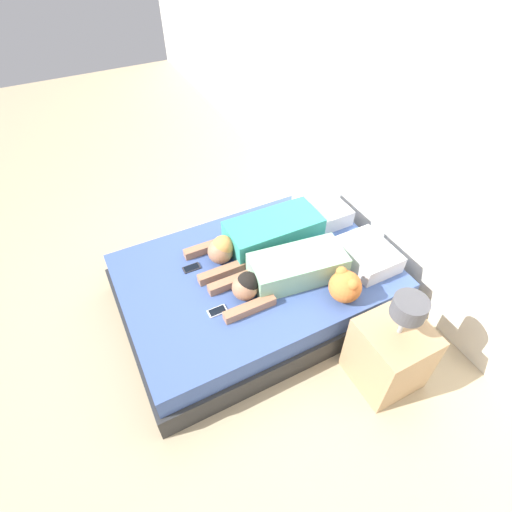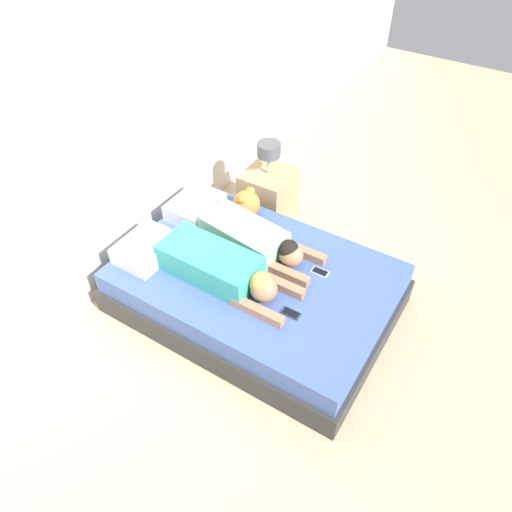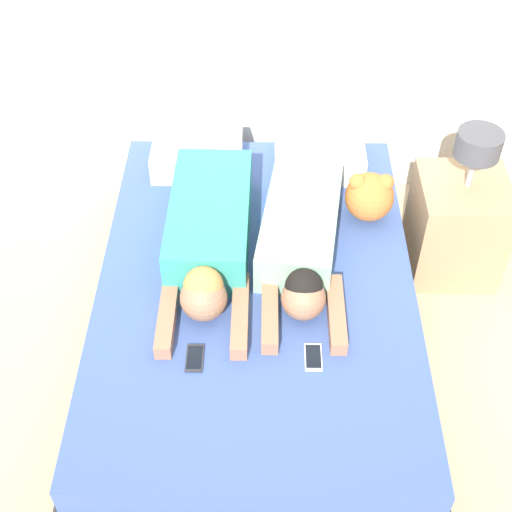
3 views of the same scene
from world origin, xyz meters
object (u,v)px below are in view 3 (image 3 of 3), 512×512
object	(u,v)px
person_left	(209,235)
plush_toy	(370,196)
bed	(256,309)
pillow_head_right	(319,155)
nightstand	(457,223)
cell_phone_right	(313,357)
pillow_head_left	(198,154)
cell_phone_left	(195,358)
person_right	(301,242)

from	to	relation	value
person_left	plush_toy	xyz separation A→B (m)	(0.76, 0.27, 0.02)
bed	pillow_head_right	bearing A→B (deg)	68.88
nightstand	cell_phone_right	bearing A→B (deg)	-129.74
pillow_head_left	cell_phone_right	world-z (taller)	pillow_head_left
bed	pillow_head_right	size ratio (longest dim) A/B	4.59
cell_phone_left	cell_phone_right	size ratio (longest dim) A/B	1.00
cell_phone_left	nightstand	world-z (taller)	nightstand
person_left	cell_phone_right	bearing A→B (deg)	-52.87
cell_phone_left	bed	bearing A→B (deg)	61.39
plush_toy	person_right	bearing A→B (deg)	-138.82
pillow_head_right	plush_toy	bearing A→B (deg)	-60.28
person_left	cell_phone_right	world-z (taller)	person_left
pillow_head_left	nightstand	size ratio (longest dim) A/B	0.54
pillow_head_right	cell_phone_left	bearing A→B (deg)	-113.85
pillow_head_left	pillow_head_right	size ratio (longest dim) A/B	1.00
pillow_head_right	cell_phone_right	xyz separation A→B (m)	(-0.08, -1.26, -0.07)
person_right	person_left	bearing A→B (deg)	176.12
cell_phone_left	nightstand	xyz separation A→B (m)	(1.27, 0.96, -0.11)
bed	plush_toy	xyz separation A→B (m)	(0.54, 0.44, 0.33)
nightstand	cell_phone_left	bearing A→B (deg)	-143.03
pillow_head_right	cell_phone_left	distance (m)	1.40
cell_phone_right	nightstand	bearing A→B (deg)	50.26
cell_phone_left	nightstand	bearing A→B (deg)	36.97
plush_toy	nightstand	distance (m)	0.54
pillow_head_left	plush_toy	world-z (taller)	plush_toy
plush_toy	nightstand	xyz separation A→B (m)	(0.48, 0.07, -0.23)
bed	cell_phone_left	size ratio (longest dim) A/B	15.59
cell_phone_right	plush_toy	size ratio (longest dim) A/B	0.55
pillow_head_right	person_right	world-z (taller)	person_right
bed	nightstand	distance (m)	1.15
person_right	cell_phone_left	xyz separation A→B (m)	(-0.45, -0.59, -0.10)
person_left	cell_phone_right	size ratio (longest dim) A/B	8.18
cell_phone_right	cell_phone_left	bearing A→B (deg)	-178.52
pillow_head_right	cell_phone_right	bearing A→B (deg)	-93.60
person_right	cell_phone_right	world-z (taller)	person_right
cell_phone_left	plush_toy	bearing A→B (deg)	48.46
pillow_head_left	cell_phone_right	bearing A→B (deg)	-66.06
cell_phone_left	nightstand	distance (m)	1.59
plush_toy	person_left	bearing A→B (deg)	-160.63
pillow_head_right	nightstand	distance (m)	0.80
nightstand	plush_toy	bearing A→B (deg)	-172.06
bed	pillow_head_left	distance (m)	0.93
person_right	nightstand	world-z (taller)	nightstand
cell_phone_right	plush_toy	world-z (taller)	plush_toy
pillow_head_right	cell_phone_left	world-z (taller)	pillow_head_right
plush_toy	nightstand	bearing A→B (deg)	7.94
nightstand	bed	bearing A→B (deg)	-153.65
bed	person_left	size ratio (longest dim) A/B	1.91
person_left	plush_toy	bearing A→B (deg)	19.37
cell_phone_right	person_left	bearing A→B (deg)	127.13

